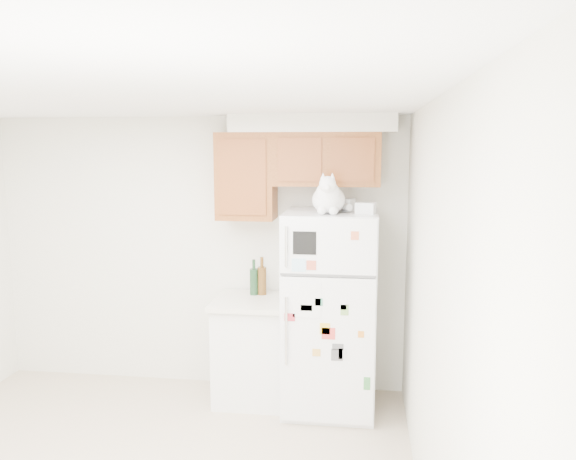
% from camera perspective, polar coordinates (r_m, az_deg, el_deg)
% --- Properties ---
extents(room_shell, '(3.84, 4.04, 2.52)m').
position_cam_1_polar(room_shell, '(3.55, -15.37, -0.88)').
color(room_shell, silver).
rests_on(room_shell, ground_plane).
extents(refrigerator, '(0.76, 0.78, 1.70)m').
position_cam_1_polar(refrigerator, '(4.80, 4.28, -8.27)').
color(refrigerator, white).
rests_on(refrigerator, ground_plane).
extents(base_counter, '(0.64, 0.64, 0.92)m').
position_cam_1_polar(base_counter, '(5.07, -3.70, -11.95)').
color(base_counter, white).
rests_on(base_counter, ground_plane).
extents(cat, '(0.33, 0.48, 0.34)m').
position_cam_1_polar(cat, '(4.49, 4.16, 3.28)').
color(cat, white).
rests_on(cat, refrigerator).
extents(storage_box_back, '(0.21, 0.18, 0.10)m').
position_cam_1_polar(storage_box_back, '(4.72, 5.58, 2.59)').
color(storage_box_back, white).
rests_on(storage_box_back, refrigerator).
extents(storage_box_front, '(0.17, 0.14, 0.09)m').
position_cam_1_polar(storage_box_front, '(4.52, 7.89, 2.21)').
color(storage_box_front, white).
rests_on(storage_box_front, refrigerator).
extents(bottle_green, '(0.07, 0.07, 0.32)m').
position_cam_1_polar(bottle_green, '(5.02, -3.48, -4.80)').
color(bottle_green, '#19381E').
rests_on(bottle_green, base_counter).
extents(bottle_amber, '(0.08, 0.08, 0.34)m').
position_cam_1_polar(bottle_amber, '(5.02, -2.66, -4.67)').
color(bottle_amber, '#593814').
rests_on(bottle_amber, base_counter).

